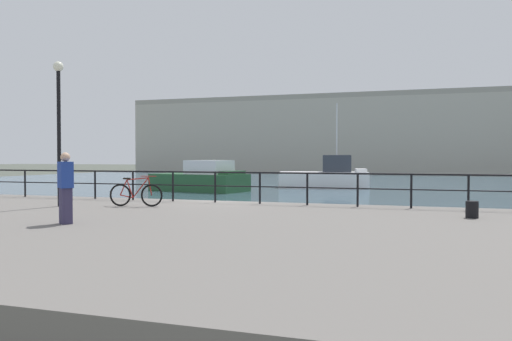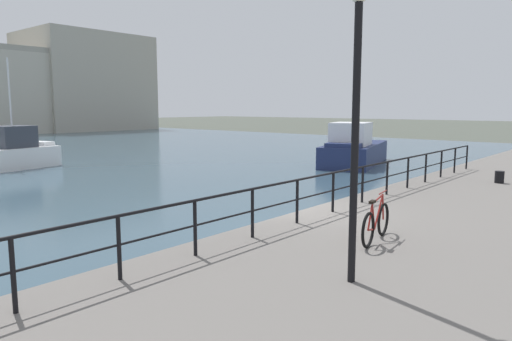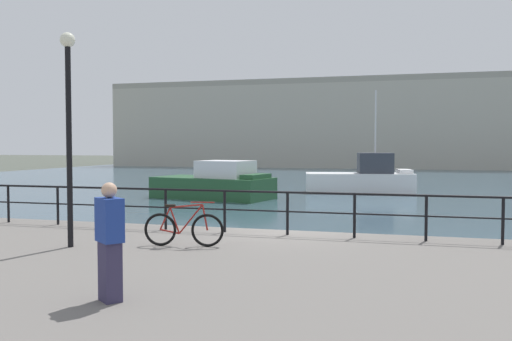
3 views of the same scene
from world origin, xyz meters
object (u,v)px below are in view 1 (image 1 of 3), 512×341
at_px(harbor_building, 429,133).
at_px(parked_bicycle, 136,194).
at_px(moored_red_daysailer, 326,177).
at_px(quay_lamp_post, 59,114).
at_px(moored_harbor_tender, 201,179).
at_px(standing_person, 66,187).
at_px(mooring_bollard, 472,210).

distance_m(harbor_building, parked_bicycle, 63.93).
bearing_deg(moored_red_daysailer, quay_lamp_post, -110.92).
xyz_separation_m(moored_red_daysailer, parked_bicycle, (-1.74, -23.50, 0.26)).
height_order(harbor_building, moored_harbor_tender, harbor_building).
xyz_separation_m(moored_harbor_tender, standing_person, (6.32, -21.69, 0.79)).
bearing_deg(moored_harbor_tender, mooring_bollard, -35.08).
distance_m(harbor_building, moored_red_daysailer, 40.58).
height_order(harbor_building, moored_red_daysailer, harbor_building).
bearing_deg(parked_bicycle, standing_person, -90.12).
xyz_separation_m(moored_harbor_tender, moored_red_daysailer, (7.35, 6.08, 0.06)).
distance_m(moored_harbor_tender, moored_red_daysailer, 9.54).
xyz_separation_m(mooring_bollard, quay_lamp_post, (-12.27, -0.74, 2.73)).
height_order(moored_harbor_tender, standing_person, standing_person).
relative_size(harbor_building, moored_red_daysailer, 10.73).
xyz_separation_m(moored_red_daysailer, quay_lamp_post, (-4.07, -24.24, 2.83)).
distance_m(harbor_building, standing_person, 68.03).
height_order(moored_red_daysailer, quay_lamp_post, moored_red_daysailer).
height_order(harbor_building, parked_bicycle, harbor_building).
height_order(moored_harbor_tender, mooring_bollard, moored_harbor_tender).
bearing_deg(moored_red_daysailer, mooring_bollard, -82.14).
height_order(parked_bicycle, mooring_bollard, parked_bicycle).
bearing_deg(parked_bicycle, moored_red_daysailer, 76.22).
relative_size(mooring_bollard, quay_lamp_post, 0.10).
relative_size(moored_red_daysailer, quay_lamp_post, 1.48).
bearing_deg(moored_red_daysailer, moored_harbor_tender, -151.79).
height_order(moored_harbor_tender, moored_red_daysailer, moored_red_daysailer).
distance_m(parked_bicycle, quay_lamp_post, 3.54).
bearing_deg(parked_bicycle, harbor_building, 72.43).
distance_m(mooring_bollard, standing_person, 10.19).
relative_size(quay_lamp_post, standing_person, 2.73).
distance_m(moored_red_daysailer, mooring_bollard, 24.89).
distance_m(quay_lamp_post, standing_person, 5.10).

